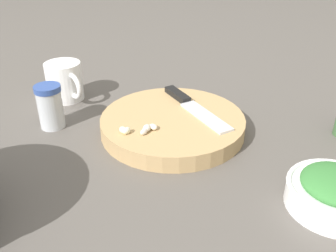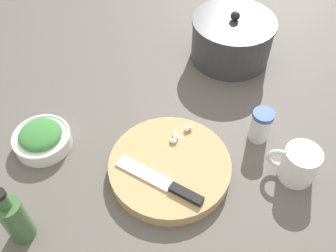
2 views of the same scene
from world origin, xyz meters
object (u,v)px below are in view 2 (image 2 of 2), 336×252
(chef_knife, at_px, (164,183))
(garlic_cloves, at_px, (180,134))
(herb_bowl, at_px, (42,138))
(spice_jar, at_px, (261,125))
(stock_pot, at_px, (232,39))
(oil_bottle, at_px, (15,219))
(cutting_board, at_px, (170,167))
(coffee_mug, at_px, (298,164))

(chef_knife, bearing_deg, garlic_cloves, 15.79)
(herb_bowl, distance_m, spice_jar, 0.57)
(stock_pot, bearing_deg, chef_knife, -123.02)
(oil_bottle, bearing_deg, cutting_board, 16.42)
(chef_knife, bearing_deg, spice_jar, -25.00)
(chef_knife, xyz_separation_m, spice_jar, (0.28, 0.12, 0.01))
(herb_bowl, relative_size, coffee_mug, 1.30)
(cutting_board, xyz_separation_m, chef_knife, (-0.02, -0.06, 0.02))
(cutting_board, height_order, garlic_cloves, garlic_cloves)
(chef_knife, xyz_separation_m, garlic_cloves, (0.07, 0.14, 0.00))
(garlic_cloves, xyz_separation_m, stock_pot, (0.23, 0.32, 0.03))
(stock_pot, bearing_deg, garlic_cloves, -125.74)
(chef_knife, bearing_deg, oil_bottle, 139.77)
(chef_knife, xyz_separation_m, oil_bottle, (-0.32, -0.05, 0.03))
(oil_bottle, bearing_deg, spice_jar, 15.42)
(cutting_board, distance_m, oil_bottle, 0.37)
(herb_bowl, bearing_deg, garlic_cloves, -9.82)
(coffee_mug, bearing_deg, stock_pot, 92.91)
(cutting_board, xyz_separation_m, stock_pot, (0.27, 0.40, 0.05))
(chef_knife, distance_m, coffee_mug, 0.32)
(garlic_cloves, bearing_deg, cutting_board, -117.58)
(chef_knife, height_order, stock_pot, stock_pot)
(herb_bowl, bearing_deg, oil_bottle, -98.58)
(oil_bottle, height_order, stock_pot, oil_bottle)
(cutting_board, distance_m, spice_jar, 0.26)
(coffee_mug, bearing_deg, spice_jar, 109.84)
(herb_bowl, relative_size, stock_pot, 0.58)
(chef_knife, relative_size, herb_bowl, 1.26)
(cutting_board, bearing_deg, herb_bowl, 155.56)
(chef_knife, relative_size, coffee_mug, 1.65)
(spice_jar, bearing_deg, garlic_cloves, 175.31)
(garlic_cloves, height_order, stock_pot, stock_pot)
(cutting_board, relative_size, herb_bowl, 2.01)
(chef_knife, bearing_deg, herb_bowl, 97.06)
(oil_bottle, bearing_deg, stock_pot, 39.14)
(spice_jar, bearing_deg, oil_bottle, -164.58)
(oil_bottle, distance_m, stock_pot, 0.80)
(chef_knife, bearing_deg, coffee_mug, -50.41)
(cutting_board, distance_m, coffee_mug, 0.31)
(cutting_board, bearing_deg, spice_jar, 14.03)
(cutting_board, height_order, herb_bowl, herb_bowl)
(chef_knife, distance_m, oil_bottle, 0.33)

